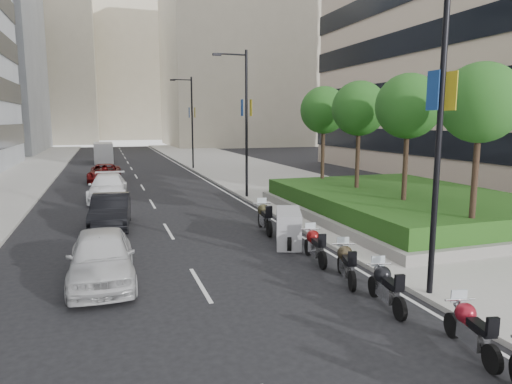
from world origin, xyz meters
name	(u,v)px	position (x,y,z in m)	size (l,w,h in m)	color
ground	(301,337)	(0.00, 0.00, 0.00)	(160.00, 160.00, 0.00)	black
sidewalk_right	(257,174)	(9.00, 30.00, 0.07)	(10.00, 100.00, 0.15)	#9E9B93
lane_edge	(199,177)	(3.70, 30.00, 0.01)	(0.12, 100.00, 0.01)	silver
lane_centre	(138,179)	(-1.50, 30.00, 0.01)	(0.12, 100.00, 0.01)	silver
building_cream_right	(239,53)	(22.00, 80.00, 18.00)	(28.00, 24.00, 36.00)	#B7AD93
building_cream_left	(30,62)	(-18.00, 100.00, 17.00)	(26.00, 24.00, 34.00)	#B7AD93
building_cream_centre	(124,66)	(2.00, 120.00, 19.00)	(30.00, 24.00, 38.00)	#B7AD93
planter	(403,211)	(10.00, 10.00, 0.35)	(10.00, 14.00, 0.40)	gray
hedge	(404,200)	(10.00, 10.00, 0.95)	(9.40, 13.40, 0.80)	#224814
tree_0	(480,103)	(8.50, 4.00, 5.42)	(2.80, 2.80, 6.30)	#332319
tree_1	(408,107)	(8.50, 8.00, 5.42)	(2.80, 2.80, 6.30)	#332319
tree_2	(359,109)	(8.50, 12.00, 5.42)	(2.80, 2.80, 6.30)	#332319
tree_3	(324,110)	(8.50, 16.00, 5.42)	(2.80, 2.80, 6.30)	#332319
lamp_post_0	(436,112)	(4.14, 1.00, 5.07)	(2.34, 0.45, 9.00)	black
lamp_post_1	(244,117)	(4.14, 18.00, 5.07)	(2.34, 0.45, 9.00)	black
lamp_post_2	(191,118)	(4.14, 36.00, 5.07)	(2.34, 0.45, 9.00)	black
motorcycle_1	(471,329)	(3.06, -1.77, 0.54)	(0.72, 2.01, 1.01)	black
motorcycle_2	(386,287)	(2.77, 0.83, 0.56)	(0.70, 2.10, 1.05)	black
motorcycle_3	(346,263)	(2.77, 2.89, 0.57)	(0.86, 2.07, 1.06)	black
motorcycle_4	(315,245)	(2.73, 4.98, 0.57)	(0.72, 2.14, 1.07)	black
motorcycle_5	(288,228)	(2.67, 7.23, 0.69)	(1.65, 2.45, 1.38)	black
motorcycle_6	(265,217)	(2.51, 9.58, 0.64)	(0.80, 2.40, 1.20)	black
car_a	(102,257)	(-4.26, 5.13, 0.80)	(1.89, 4.69, 1.60)	silver
car_b	(111,211)	(-3.88, 12.47, 0.76)	(1.62, 4.64, 1.53)	black
car_c	(108,187)	(-3.92, 20.20, 0.78)	(2.20, 5.40, 1.57)	white
car_d	(105,173)	(-4.09, 28.99, 0.71)	(2.36, 5.12, 1.42)	#5D0B0B
delivery_van	(104,153)	(-4.12, 46.99, 1.06)	(2.07, 5.40, 2.27)	#B3B3B5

